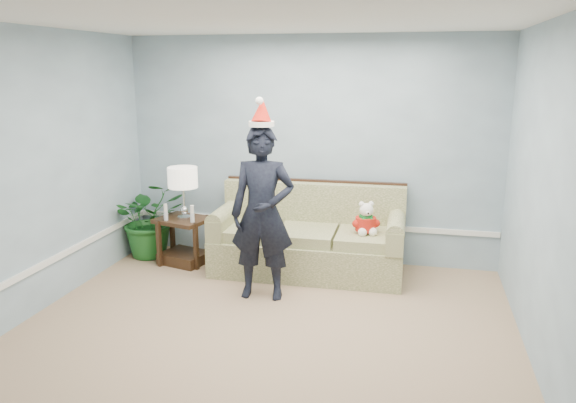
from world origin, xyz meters
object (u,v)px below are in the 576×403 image
(sofa, at_px, (309,241))
(houseplant, at_px, (150,218))
(table_lamp, at_px, (183,180))
(teddy_bear, at_px, (366,222))
(man, at_px, (263,214))
(side_table, at_px, (184,245))

(sofa, bearing_deg, houseplant, 177.16)
(table_lamp, xyz_separation_m, houseplant, (-0.54, 0.19, -0.55))
(teddy_bear, bearing_deg, man, -162.66)
(houseplant, bearing_deg, side_table, -17.44)
(sofa, height_order, teddy_bear, sofa)
(side_table, distance_m, table_lamp, 0.82)
(sofa, relative_size, houseplant, 2.24)
(table_lamp, distance_m, teddy_bear, 2.18)
(man, height_order, teddy_bear, man)
(side_table, relative_size, man, 0.39)
(houseplant, distance_m, man, 1.99)
(side_table, bearing_deg, sofa, 3.49)
(side_table, distance_m, houseplant, 0.60)
(side_table, xyz_separation_m, houseplant, (-0.51, 0.16, 0.27))
(table_lamp, xyz_separation_m, man, (1.18, -0.73, -0.15))
(table_lamp, xyz_separation_m, teddy_bear, (2.15, -0.02, -0.37))
(houseplant, distance_m, teddy_bear, 2.71)
(side_table, height_order, teddy_bear, teddy_bear)
(side_table, bearing_deg, man, -32.15)
(teddy_bear, bearing_deg, side_table, 159.86)
(houseplant, bearing_deg, man, -28.16)
(sofa, relative_size, teddy_bear, 5.87)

